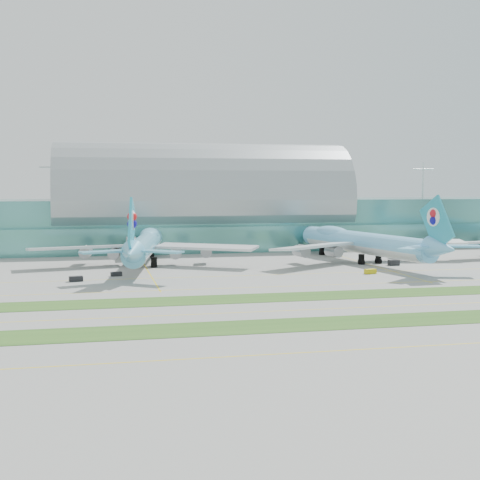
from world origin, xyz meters
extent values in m
plane|color=gray|center=(0.00, 0.00, 0.00)|extent=(700.00, 700.00, 0.00)
cube|color=#3D7A75|center=(0.00, 130.00, 10.00)|extent=(340.00, 42.00, 20.00)
cube|color=#3D7A75|center=(0.00, 106.00, 5.00)|extent=(340.00, 8.00, 10.00)
ellipsoid|color=#9EA5A8|center=(0.00, 130.00, 20.00)|extent=(340.00, 46.20, 16.17)
cylinder|color=white|center=(0.00, 130.00, 28.00)|extent=(0.80, 0.80, 16.00)
cube|color=#B2B7B7|center=(-31.00, 95.00, 5.50)|extent=(3.50, 22.00, 3.00)
cylinder|color=black|center=(-31.00, 85.00, 2.00)|extent=(1.00, 1.00, 4.00)
cube|color=#B2B7B7|center=(44.00, 95.00, 5.50)|extent=(3.50, 22.00, 3.00)
cylinder|color=black|center=(44.00, 85.00, 2.00)|extent=(1.00, 1.00, 4.00)
cube|color=#2D591E|center=(0.00, -28.00, 0.04)|extent=(420.00, 12.00, 0.08)
cube|color=#2D591E|center=(0.00, 2.00, 0.04)|extent=(420.00, 12.00, 0.08)
cube|color=yellow|center=(0.00, -48.00, 0.01)|extent=(420.00, 0.35, 0.01)
cube|color=yellow|center=(0.00, -14.00, 0.01)|extent=(420.00, 0.35, 0.01)
cube|color=yellow|center=(0.00, 18.00, 0.01)|extent=(420.00, 0.35, 0.01)
cube|color=yellow|center=(0.00, 40.00, 0.01)|extent=(420.00, 0.35, 0.01)
cylinder|color=#5FB0D1|center=(-28.26, 69.16, 6.68)|extent=(17.72, 68.15, 6.79)
ellipsoid|color=#5FB0D1|center=(-25.17, 87.93, 8.55)|extent=(9.72, 21.43, 4.84)
cone|color=#5FB0D1|center=(-22.32, 105.27, 6.68)|extent=(7.59, 6.51, 6.79)
cone|color=#5FB0D1|center=(-34.48, 31.31, 8.00)|extent=(7.97, 10.78, 6.45)
cube|color=silver|center=(-48.08, 70.19, 6.25)|extent=(33.89, 15.26, 1.34)
cylinder|color=gray|center=(-42.25, 75.23, 3.95)|extent=(4.65, 6.55, 3.73)
cube|color=silver|center=(-9.15, 63.80, 6.25)|extent=(32.37, 24.14, 1.34)
cylinder|color=gray|center=(-13.05, 70.43, 3.95)|extent=(4.65, 6.55, 3.73)
cube|color=#2EAACC|center=(-34.12, 33.47, 14.90)|extent=(2.98, 14.32, 15.80)
cylinder|color=silver|center=(-33.94, 34.55, 16.55)|extent=(1.83, 5.35, 5.26)
cylinder|color=black|center=(-24.07, 94.63, 1.64)|extent=(1.97, 1.97, 3.29)
cylinder|color=black|center=(-32.21, 65.36, 1.64)|extent=(1.97, 1.97, 3.29)
cylinder|color=black|center=(-25.72, 64.30, 1.64)|extent=(1.97, 1.97, 3.29)
cylinder|color=#71C5F8|center=(43.74, 63.24, 6.81)|extent=(20.56, 69.22, 6.92)
ellipsoid|color=#71C5F8|center=(39.88, 82.23, 8.71)|extent=(10.63, 21.93, 4.93)
cone|color=#71C5F8|center=(36.32, 99.79, 6.81)|extent=(7.90, 6.85, 6.92)
cone|color=#71C5F8|center=(51.51, 24.94, 8.15)|extent=(8.44, 11.16, 6.58)
cube|color=silver|center=(24.48, 57.05, 6.36)|extent=(32.58, 25.49, 1.36)
cylinder|color=gray|center=(28.21, 63.96, 4.02)|extent=(4.94, 6.77, 3.80)
cube|color=silver|center=(63.88, 65.05, 6.36)|extent=(34.47, 14.39, 1.36)
cylinder|color=gray|center=(57.75, 69.96, 4.02)|extent=(4.94, 6.77, 3.80)
cube|color=teal|center=(51.07, 27.13, 15.19)|extent=(3.58, 14.52, 16.10)
cylinder|color=white|center=(50.85, 28.22, 16.86)|extent=(2.05, 5.45, 5.36)
cylinder|color=black|center=(38.50, 89.02, 1.67)|extent=(2.01, 2.01, 3.35)
cylinder|color=black|center=(41.34, 58.19, 1.67)|extent=(2.01, 2.01, 3.35)
cylinder|color=black|center=(47.91, 59.53, 1.67)|extent=(2.01, 2.01, 3.35)
cube|color=black|center=(-48.92, 38.13, 0.72)|extent=(3.83, 2.38, 1.44)
cube|color=black|center=(-37.97, 46.43, 0.62)|extent=(3.34, 2.01, 1.24)
cube|color=#C7B50B|center=(34.99, 36.01, 0.69)|extent=(3.86, 2.72, 1.38)
cube|color=black|center=(50.46, 53.32, 0.91)|extent=(3.47, 1.95, 1.82)
camera|label=1|loc=(-43.32, -145.55, 26.06)|focal=50.00mm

